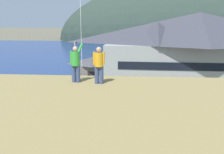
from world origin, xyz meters
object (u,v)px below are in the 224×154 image
object	(u,v)px
parked_car_back_row_left	(90,107)
person_companion	(99,64)
parked_car_mid_row_center	(49,126)
parking_light_pole	(76,69)
parked_car_lone_by_shed	(192,114)
storage_shed_waterside	(93,69)
parked_car_front_row_end	(35,107)
person_kite_flyer	(76,63)
moored_boat_wharfside	(97,65)
wharf_dock	(114,65)
parked_car_mid_row_far	(202,144)
harbor_lodge	(198,46)
parked_car_front_row_silver	(107,134)

from	to	relation	value
parked_car_back_row_left	person_companion	distance (m)	14.38
parked_car_mid_row_center	parking_light_pole	distance (m)	9.50
parked_car_lone_by_shed	person_companion	bearing A→B (deg)	-121.93
parked_car_mid_row_center	parking_light_pole	world-z (taller)	parking_light_pole
person_companion	parked_car_lone_by_shed	bearing A→B (deg)	58.07
parked_car_lone_by_shed	storage_shed_waterside	bearing A→B (deg)	125.09
parked_car_front_row_end	person_kite_flyer	distance (m)	15.43
moored_boat_wharfside	parked_car_mid_row_center	world-z (taller)	moored_boat_wharfside
storage_shed_waterside	moored_boat_wharfside	bearing A→B (deg)	94.85
wharf_dock	parked_car_back_row_left	bearing A→B (deg)	-90.63
storage_shed_waterside	parking_light_pole	size ratio (longest dim) A/B	0.91
wharf_dock	person_kite_flyer	distance (m)	42.38
parked_car_back_row_left	parked_car_mid_row_far	xyz separation A→B (m)	(9.16, -7.14, 0.00)
moored_boat_wharfside	parked_car_mid_row_center	size ratio (longest dim) A/B	1.39
storage_shed_waterside	moored_boat_wharfside	world-z (taller)	storage_shed_waterside
parked_car_back_row_left	parking_light_pole	xyz separation A→B (m)	(-2.25, 4.05, 3.15)
harbor_lodge	parking_light_pole	distance (m)	20.62
harbor_lodge	parked_car_mid_row_center	size ratio (longest dim) A/B	6.93
wharf_dock	moored_boat_wharfside	bearing A→B (deg)	-138.39
person_kite_flyer	parked_car_front_row_end	bearing A→B (deg)	119.93
moored_boat_wharfside	parked_car_mid_row_far	size ratio (longest dim) A/B	1.41
harbor_lodge	moored_boat_wharfside	size ratio (longest dim) A/B	4.98
parked_car_front_row_end	person_companion	size ratio (longest dim) A/B	2.42
moored_boat_wharfside	harbor_lodge	bearing A→B (deg)	-30.46
parked_car_front_row_end	parked_car_front_row_silver	xyz separation A→B (m)	(7.82, -5.77, 0.00)
parked_car_mid_row_center	person_kite_flyer	distance (m)	10.72
storage_shed_waterside	parked_car_front_row_end	world-z (taller)	storage_shed_waterside
parked_car_lone_by_shed	parked_car_front_row_end	bearing A→B (deg)	177.25
parking_light_pole	person_kite_flyer	bearing A→B (deg)	-77.37
storage_shed_waterside	moored_boat_wharfside	xyz separation A→B (m)	(-0.90, 10.63, -1.31)
person_kite_flyer	harbor_lodge	bearing A→B (deg)	66.08
harbor_lodge	parked_car_back_row_left	xyz separation A→B (m)	(-14.19, -16.41, -4.64)
parking_light_pole	person_kite_flyer	size ratio (longest dim) A/B	3.85
moored_boat_wharfside	parked_car_back_row_left	xyz separation A→B (m)	(2.94, -26.49, 0.34)
wharf_dock	person_companion	bearing A→B (deg)	-86.92
moored_boat_wharfside	parked_car_front_row_end	world-z (taller)	moored_boat_wharfside
parked_car_back_row_left	parking_light_pole	bearing A→B (deg)	119.03
parked_car_front_row_silver	parked_car_lone_by_shed	distance (m)	9.03
wharf_dock	parked_car_lone_by_shed	bearing A→B (deg)	-72.70
moored_boat_wharfside	storage_shed_waterside	bearing A→B (deg)	-85.15
moored_boat_wharfside	parked_car_lone_by_shed	distance (m)	30.27
parked_car_lone_by_shed	person_companion	size ratio (longest dim) A/B	2.49
parking_light_pole	person_companion	xyz separation A→B (m)	(4.82, -16.59, 3.39)
parked_car_mid_row_center	person_kite_flyer	size ratio (longest dim) A/B	2.34
parked_car_back_row_left	person_companion	world-z (taller)	person_companion
moored_boat_wharfside	person_kite_flyer	distance (m)	39.68
parked_car_front_row_end	parking_light_pole	size ratio (longest dim) A/B	0.59
harbor_lodge	person_kite_flyer	world-z (taller)	harbor_lodge
parked_car_front_row_silver	person_kite_flyer	bearing A→B (deg)	-97.68
parked_car_front_row_end	parked_car_back_row_left	bearing A→B (deg)	2.47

